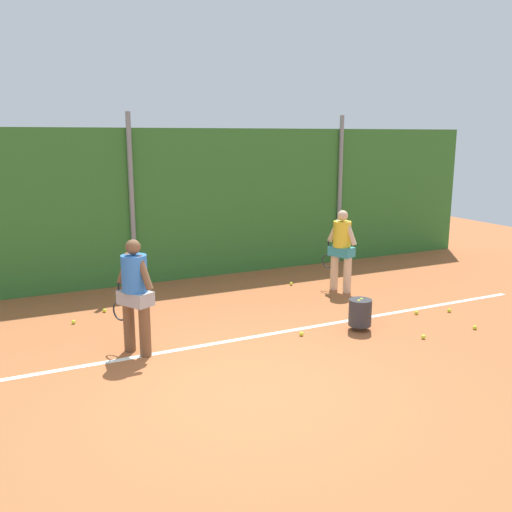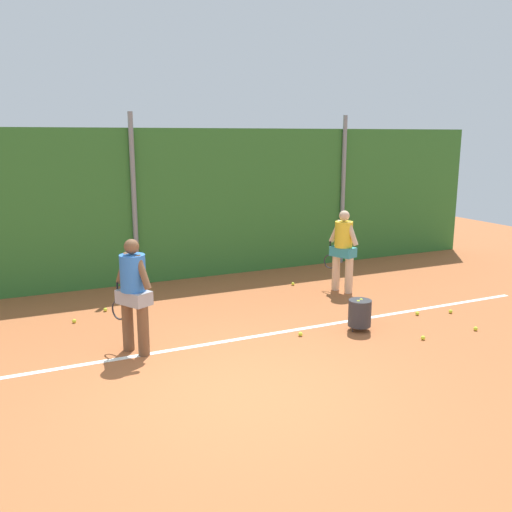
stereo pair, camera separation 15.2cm
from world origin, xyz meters
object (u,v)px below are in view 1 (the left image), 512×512
Objects in this scene: tennis_ball_6 at (416,313)px; tennis_ball_4 at (423,337)px; tennis_ball_3 at (301,334)px; tennis_ball_11 at (74,322)px; tennis_ball_5 at (449,310)px; tennis_ball_1 at (475,327)px; tennis_ball_7 at (104,310)px; ball_hopper at (360,312)px; player_foreground_near at (135,291)px; tennis_ball_9 at (291,284)px; player_midcourt at (341,246)px.

tennis_ball_4 is at bearing -126.67° from tennis_ball_6.
tennis_ball_3 is 1.00× the size of tennis_ball_11.
tennis_ball_1 is at bearing -108.70° from tennis_ball_5.
tennis_ball_1 is 6.19m from tennis_ball_7.
ball_hopper is at bearing -9.91° from tennis_ball_3.
tennis_ball_6 is (2.31, 0.04, 0.00)m from tennis_ball_3.
tennis_ball_3 is (-0.96, 0.17, -0.26)m from ball_hopper.
player_foreground_near is 4.44m from tennis_ball_9.
tennis_ball_9 is at bearing 63.74° from tennis_ball_3.
player_foreground_near is 24.84× the size of tennis_ball_7.
tennis_ball_11 is (-4.68, 3.01, 0.00)m from tennis_ball_4.
tennis_ball_1 is at bearing -33.85° from tennis_ball_7.
tennis_ball_9 is (-1.01, 2.60, 0.00)m from tennis_ball_6.
tennis_ball_9 and tennis_ball_11 have the same top height.
tennis_ball_5 is at bearing 1.58° from ball_hopper.
player_midcourt is 24.35× the size of tennis_ball_4.
tennis_ball_1 is 1.00× the size of tennis_ball_6.
tennis_ball_3 is 2.31m from tennis_ball_6.
player_midcourt is at bearing -2.75° from tennis_ball_11.
tennis_ball_5 is (1.31, 0.80, 0.00)m from tennis_ball_4.
tennis_ball_7 and tennis_ball_11 have the same top height.
tennis_ball_6 is at bearing 1.05° from tennis_ball_3.
ball_hopper reaches higher than tennis_ball_1.
tennis_ball_11 is (-5.05, 0.24, -0.87)m from player_midcourt.
player_midcourt is 2.35m from tennis_ball_5.
player_foreground_near is 24.84× the size of tennis_ball_4.
tennis_ball_1 is at bearing -25.11° from ball_hopper.
player_foreground_near reaches higher than player_midcourt.
player_midcourt is 4.60m from tennis_ball_7.
tennis_ball_9 is at bearing 19.68° from player_midcourt.
ball_hopper is 7.78× the size of tennis_ball_7.
tennis_ball_1 is (1.66, -0.78, -0.26)m from ball_hopper.
ball_hopper is at bearing -171.11° from tennis_ball_6.
tennis_ball_6 and tennis_ball_7 have the same top height.
tennis_ball_4 is at bearing -39.72° from tennis_ball_7.
player_midcourt is 24.35× the size of tennis_ball_3.
tennis_ball_1 and tennis_ball_9 have the same top height.
player_foreground_near is at bearing 165.00° from tennis_ball_1.
tennis_ball_7 is at bearing 146.15° from tennis_ball_1.
ball_hopper is 7.78× the size of tennis_ball_3.
tennis_ball_9 is at bearing 94.81° from tennis_ball_4.
tennis_ball_6 is (4.75, -0.37, -0.88)m from player_foreground_near.
tennis_ball_11 is at bearing -144.88° from tennis_ball_7.
tennis_ball_7 is 0.70m from tennis_ball_11.
tennis_ball_5 is at bearing -59.68° from tennis_ball_9.
ball_hopper reaches higher than tennis_ball_4.
tennis_ball_6 is 1.00× the size of tennis_ball_7.
player_midcourt reaches higher than tennis_ball_4.
tennis_ball_1 is 3.82m from tennis_ball_9.
tennis_ball_4 and tennis_ball_5 have the same top height.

